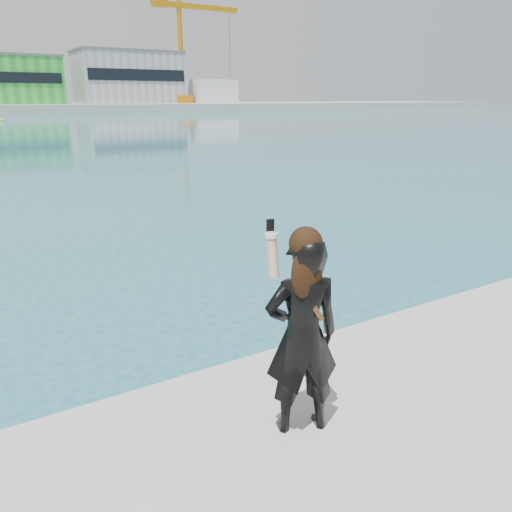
# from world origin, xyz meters

# --- Properties ---
(ground) EXTENTS (500.00, 500.00, 0.00)m
(ground) POSITION_xyz_m (0.00, 0.00, 0.00)
(ground) COLOR #185E6E
(ground) RESTS_ON ground
(warehouse_grey_right) EXTENTS (25.50, 15.35, 12.50)m
(warehouse_grey_right) POSITION_xyz_m (40.00, 127.98, 8.26)
(warehouse_grey_right) COLOR gray
(warehouse_grey_right) RESTS_ON far_quay
(ancillary_shed) EXTENTS (12.00, 10.00, 6.00)m
(ancillary_shed) POSITION_xyz_m (62.00, 126.00, 5.00)
(ancillary_shed) COLOR silver
(ancillary_shed) RESTS_ON far_quay
(dock_crane) EXTENTS (23.00, 4.00, 24.00)m
(dock_crane) POSITION_xyz_m (53.20, 122.00, 15.07)
(dock_crane) COLOR orange
(dock_crane) RESTS_ON far_quay
(flagpole_right) EXTENTS (1.28, 0.16, 8.00)m
(flagpole_right) POSITION_xyz_m (22.09, 121.00, 6.54)
(flagpole_right) COLOR silver
(flagpole_right) RESTS_ON far_quay
(buoy_near) EXTENTS (0.50, 0.50, 0.50)m
(buoy_near) POSITION_xyz_m (5.81, 83.64, 0.00)
(buoy_near) COLOR #FCF00D
(buoy_near) RESTS_ON ground
(woman) EXTENTS (0.70, 0.57, 1.75)m
(woman) POSITION_xyz_m (0.36, -0.25, 1.68)
(woman) COLOR black
(woman) RESTS_ON near_quay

